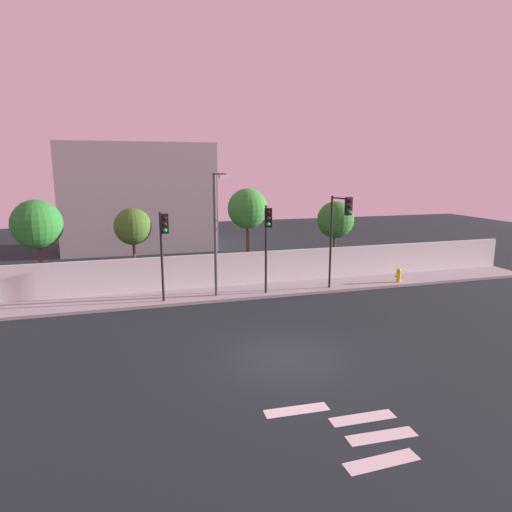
% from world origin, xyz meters
% --- Properties ---
extents(ground_plane, '(80.00, 80.00, 0.00)m').
position_xyz_m(ground_plane, '(0.00, 0.00, 0.00)').
color(ground_plane, black).
extents(sidewalk, '(36.00, 2.40, 0.15)m').
position_xyz_m(sidewalk, '(0.00, 8.20, 0.07)').
color(sidewalk, '#9B9B9B').
rests_on(sidewalk, ground).
extents(perimeter_wall, '(36.00, 0.18, 1.80)m').
position_xyz_m(perimeter_wall, '(0.00, 9.49, 1.05)').
color(perimeter_wall, white).
rests_on(perimeter_wall, sidewalk).
extents(crosswalk_marking, '(3.40, 3.06, 0.01)m').
position_xyz_m(crosswalk_marking, '(0.16, -4.53, 0.00)').
color(crosswalk_marking, silver).
rests_on(crosswalk_marking, ground).
extents(traffic_light_left, '(0.60, 1.70, 4.51)m').
position_xyz_m(traffic_light_left, '(1.45, 6.76, 3.47)').
color(traffic_light_left, black).
rests_on(traffic_light_left, sidewalk).
extents(traffic_light_center, '(0.51, 1.58, 4.94)m').
position_xyz_m(traffic_light_center, '(5.39, 6.85, 3.75)').
color(traffic_light_center, black).
rests_on(traffic_light_center, sidewalk).
extents(traffic_light_right, '(0.36, 1.11, 4.33)m').
position_xyz_m(traffic_light_right, '(-3.50, 7.07, 3.31)').
color(traffic_light_right, black).
rests_on(traffic_light_right, sidewalk).
extents(street_lamp_curbside, '(0.63, 1.82, 6.13)m').
position_xyz_m(street_lamp_curbside, '(-0.89, 7.50, 3.80)').
color(street_lamp_curbside, '#4C4C51').
rests_on(street_lamp_curbside, sidewalk).
extents(fire_hydrant, '(0.44, 0.26, 0.78)m').
position_xyz_m(fire_hydrant, '(9.52, 7.52, 0.57)').
color(fire_hydrant, gold).
rests_on(fire_hydrant, sidewalk).
extents(roadside_tree_leftmost, '(2.52, 2.52, 4.96)m').
position_xyz_m(roadside_tree_leftmost, '(-9.47, 10.90, 3.69)').
color(roadside_tree_leftmost, brown).
rests_on(roadside_tree_leftmost, ground).
extents(roadside_tree_midleft, '(1.99, 1.99, 4.42)m').
position_xyz_m(roadside_tree_midleft, '(-4.80, 10.90, 3.41)').
color(roadside_tree_midleft, brown).
rests_on(roadside_tree_midleft, ground).
extents(roadside_tree_midright, '(2.29, 2.29, 5.36)m').
position_xyz_m(roadside_tree_midright, '(1.59, 10.90, 4.19)').
color(roadside_tree_midright, brown).
rests_on(roadside_tree_midright, ground).
extents(roadside_tree_rightmost, '(2.25, 2.25, 4.52)m').
position_xyz_m(roadside_tree_rightmost, '(7.15, 10.90, 3.38)').
color(roadside_tree_rightmost, brown).
rests_on(roadside_tree_rightmost, ground).
extents(low_building_distant, '(11.67, 6.00, 8.40)m').
position_xyz_m(low_building_distant, '(-4.04, 23.49, 4.20)').
color(low_building_distant, '#989898').
rests_on(low_building_distant, ground).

